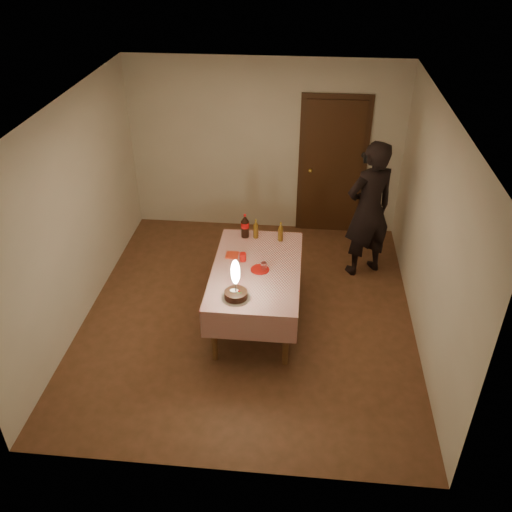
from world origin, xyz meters
name	(u,v)px	position (x,y,z in m)	size (l,w,h in m)	color
ground	(249,313)	(0.00, 0.00, 0.00)	(4.00, 4.50, 0.01)	brown
room_shell	(252,191)	(0.03, 0.08, 1.65)	(4.04, 4.54, 2.62)	beige
dining_table	(256,275)	(0.10, -0.10, 0.65)	(1.02, 1.72, 0.75)	brown
birthday_cake	(236,288)	(-0.06, -0.68, 0.88)	(0.31, 0.31, 0.48)	white
red_plate	(260,269)	(0.15, -0.13, 0.76)	(0.22, 0.22, 0.01)	#A7100B
red_cup	(243,257)	(-0.07, 0.04, 0.80)	(0.08, 0.08, 0.10)	red
clear_cup	(264,266)	(0.19, -0.12, 0.80)	(0.07, 0.07, 0.09)	white
napkin_stack	(232,255)	(-0.21, 0.14, 0.76)	(0.15, 0.15, 0.02)	red
cola_bottle	(245,226)	(-0.11, 0.60, 0.91)	(0.10, 0.10, 0.32)	black
amber_bottle_left	(256,229)	(0.03, 0.59, 0.87)	(0.06, 0.06, 0.25)	#5C3D0F
amber_bottle_right	(281,232)	(0.34, 0.55, 0.87)	(0.06, 0.06, 0.25)	#5C3D0F
photographer	(369,210)	(1.46, 1.11, 0.95)	(0.82, 0.73, 1.89)	black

